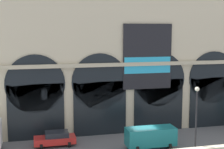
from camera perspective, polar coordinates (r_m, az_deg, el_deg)
The scene contains 5 objects.
ground_plane at distance 36.47m, azimuth 5.36°, elevation -12.14°, with size 200.00×200.00×0.00m, color slate.
station_building at distance 41.58m, azimuth 2.16°, elevation 5.06°, with size 38.06×5.48×21.56m.
car_midwest at distance 36.70m, azimuth -9.69°, elevation -10.77°, with size 4.40×2.22×1.55m.
van_center at distance 35.63m, azimuth 6.64°, elevation -10.52°, with size 5.20×2.48×2.20m.
street_lamp_quayside at distance 33.43m, azimuth 14.26°, elevation -6.28°, with size 0.44×0.44×6.90m.
Camera 1 is at (-11.39, -32.39, 12.31)m, focal length 53.34 mm.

